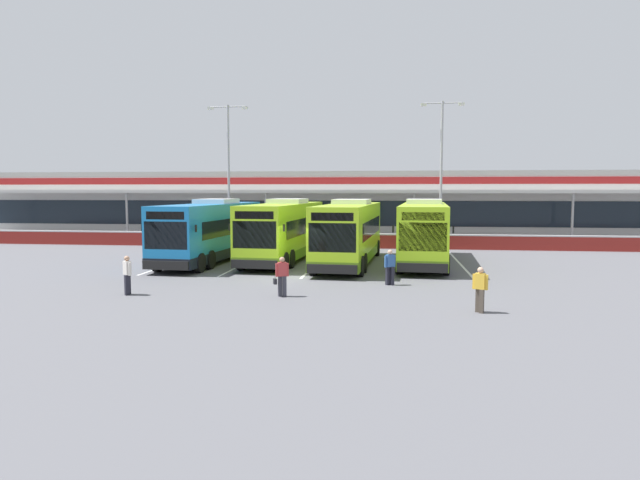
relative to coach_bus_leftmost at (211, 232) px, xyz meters
name	(u,v)px	position (x,y,z in m)	size (l,w,h in m)	color
ground_plane	(302,277)	(6.47, -5.51, -1.79)	(200.00, 200.00, 0.00)	#56565B
terminal_building	(346,204)	(6.47, 21.39, 1.23)	(70.00, 13.00, 6.00)	silver
red_barrier_wall	(333,240)	(6.47, 8.99, -1.23)	(60.00, 0.40, 1.10)	maroon
coach_bus_leftmost	(211,232)	(0.00, 0.00, 0.00)	(3.53, 12.28, 3.78)	#1972B7
coach_bus_left_centre	(284,232)	(4.31, 0.98, 0.00)	(3.53, 12.28, 3.78)	#9ED11E
coach_bus_centre	(349,234)	(8.42, -0.26, 0.00)	(3.53, 12.28, 3.78)	#9ED11E
coach_bus_right_centre	(424,233)	(12.73, 0.73, 0.00)	(3.53, 12.28, 3.78)	#9ED11E
bay_stripe_far_west	(184,260)	(-1.93, 0.49, -1.78)	(0.14, 13.00, 0.01)	silver
bay_stripe_west	(250,261)	(2.27, 0.49, -1.78)	(0.14, 13.00, 0.01)	silver
bay_stripe_mid_west	(318,262)	(6.47, 0.49, -1.78)	(0.14, 13.00, 0.01)	silver
bay_stripe_centre	(388,263)	(10.67, 0.49, -1.78)	(0.14, 13.00, 0.01)	silver
bay_stripe_mid_east	(460,264)	(14.87, 0.49, -1.78)	(0.14, 13.00, 0.01)	silver
pedestrian_with_handbag	(282,276)	(6.44, -10.66, -0.93)	(0.65, 0.41, 1.62)	#33333D
pedestrian_in_dark_coat	(480,288)	(13.96, -12.74, -0.91)	(0.53, 0.39, 1.62)	#4C4238
pedestrian_child	(127,274)	(0.05, -11.09, -0.91)	(0.48, 0.42, 1.62)	black
pedestrian_near_bin	(390,266)	(10.79, -7.31, -0.91)	(0.50, 0.37, 1.62)	black
lamp_post_west	(229,165)	(-2.02, 10.76, 4.50)	(3.24, 0.28, 11.00)	#9E9EA3
lamp_post_centre	(441,164)	(14.55, 10.94, 4.50)	(3.24, 0.28, 11.00)	#9E9EA3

